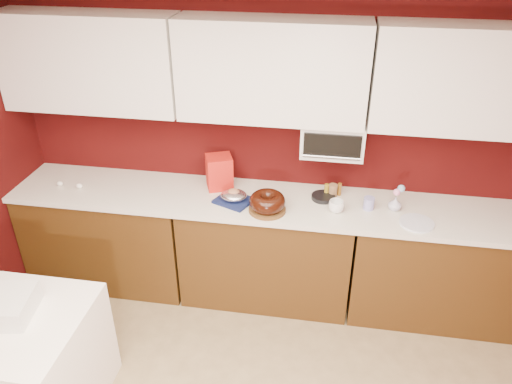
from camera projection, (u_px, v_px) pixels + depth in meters
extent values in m
cube|color=white|center=(169.00, 49.00, 1.32)|extent=(4.00, 4.50, 0.02)
cube|color=#3A0807|center=(274.00, 141.00, 3.86)|extent=(4.00, 0.02, 2.50)
cube|color=#44290D|center=(110.00, 235.00, 4.19)|extent=(1.31, 0.58, 0.86)
cube|color=#44290D|center=(267.00, 250.00, 4.01)|extent=(1.31, 0.58, 0.86)
cube|color=#44290D|center=(439.00, 267.00, 3.82)|extent=(1.31, 0.58, 0.86)
cube|color=silver|center=(267.00, 202.00, 3.78)|extent=(4.00, 0.62, 0.04)
cube|color=white|center=(90.00, 62.00, 3.61)|extent=(1.31, 0.33, 0.70)
cube|color=white|center=(272.00, 71.00, 3.43)|extent=(1.31, 0.33, 0.70)
cube|color=white|center=(475.00, 80.00, 3.24)|extent=(1.31, 0.33, 0.70)
cube|color=white|center=(333.00, 138.00, 3.61)|extent=(0.45, 0.30, 0.25)
cube|color=black|center=(332.00, 147.00, 3.48)|extent=(0.40, 0.02, 0.18)
cylinder|color=silver|center=(331.00, 157.00, 3.50)|extent=(0.42, 0.02, 0.02)
cube|color=white|center=(12.00, 363.00, 3.08)|extent=(1.00, 0.80, 0.75)
cylinder|color=brown|center=(267.00, 210.00, 3.63)|extent=(0.32, 0.32, 0.03)
torus|color=black|center=(267.00, 202.00, 3.60)|extent=(0.33, 0.33, 0.11)
cube|color=#131C48|center=(234.00, 200.00, 3.75)|extent=(0.33, 0.30, 0.02)
ellipsoid|color=white|center=(234.00, 195.00, 3.73)|extent=(0.22, 0.19, 0.07)
ellipsoid|color=#AD714F|center=(234.00, 192.00, 3.71)|extent=(0.12, 0.11, 0.06)
cube|color=#A80B19|center=(219.00, 172.00, 3.89)|extent=(0.25, 0.24, 0.26)
cylinder|color=black|center=(323.00, 197.00, 3.78)|extent=(0.19, 0.19, 0.03)
imported|color=white|center=(336.00, 205.00, 3.60)|extent=(0.13, 0.13, 0.11)
cylinder|color=#1C1E9C|center=(369.00, 203.00, 3.64)|extent=(0.10, 0.10, 0.09)
imported|color=silver|center=(395.00, 203.00, 3.62)|extent=(0.08, 0.08, 0.11)
sphere|color=pink|center=(397.00, 192.00, 3.58)|extent=(0.05, 0.05, 0.05)
sphere|color=#81ACCF|center=(401.00, 188.00, 3.58)|extent=(0.06, 0.06, 0.06)
cylinder|color=white|center=(417.00, 223.00, 3.49)|extent=(0.26, 0.26, 0.01)
cylinder|color=olive|center=(326.00, 190.00, 3.81)|extent=(0.04, 0.04, 0.10)
cylinder|color=brown|center=(333.00, 190.00, 3.80)|extent=(0.08, 0.08, 0.10)
ellipsoid|color=silver|center=(60.00, 183.00, 3.96)|extent=(0.06, 0.05, 0.04)
ellipsoid|color=white|center=(79.00, 186.00, 3.92)|extent=(0.06, 0.06, 0.04)
cylinder|color=brown|center=(339.00, 189.00, 3.81)|extent=(0.03, 0.03, 0.10)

